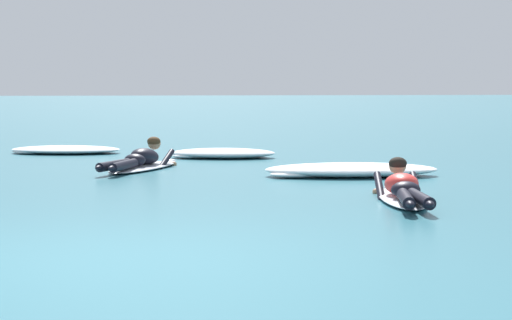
# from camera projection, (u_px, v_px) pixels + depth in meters

# --- Properties ---
(ground_plane) EXTENTS (120.00, 120.00, 0.00)m
(ground_plane) POSITION_uv_depth(u_px,v_px,m) (134.00, 159.00, 18.25)
(ground_plane) COLOR #2D6B7A
(surfer_near) EXTENTS (0.74, 2.64, 0.55)m
(surfer_near) POSITION_uv_depth(u_px,v_px,m) (403.00, 191.00, 11.96)
(surfer_near) COLOR silver
(surfer_near) RESTS_ON ground
(surfer_far) EXTENTS (1.43, 2.65, 0.54)m
(surfer_far) POSITION_uv_depth(u_px,v_px,m) (141.00, 161.00, 16.15)
(surfer_far) COLOR silver
(surfer_far) RESTS_ON ground
(whitewater_front) EXTENTS (2.21, 1.40, 0.15)m
(whitewater_front) POSITION_uv_depth(u_px,v_px,m) (66.00, 150.00, 19.56)
(whitewater_front) COLOR white
(whitewater_front) RESTS_ON ground
(whitewater_mid_left) EXTENTS (2.02, 1.30, 0.18)m
(whitewater_mid_left) POSITION_uv_depth(u_px,v_px,m) (223.00, 153.00, 18.46)
(whitewater_mid_left) COLOR white
(whitewater_mid_left) RESTS_ON ground
(whitewater_mid_right) EXTENTS (2.61, 1.23, 0.20)m
(whitewater_mid_right) POSITION_uv_depth(u_px,v_px,m) (351.00, 170.00, 15.08)
(whitewater_mid_right) COLOR white
(whitewater_mid_right) RESTS_ON ground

